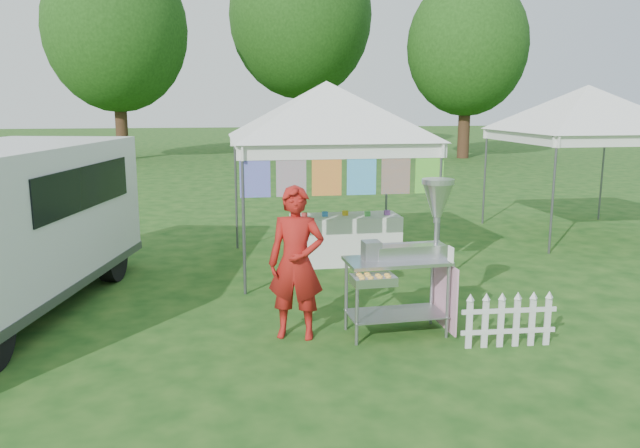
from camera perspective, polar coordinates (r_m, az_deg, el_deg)
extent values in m
plane|color=#133F12|center=(7.21, 5.57, -10.73)|extent=(120.00, 120.00, 0.00)
cylinder|color=#59595E|center=(8.69, -7.00, 0.25)|extent=(0.04, 0.04, 2.10)
cylinder|color=#59595E|center=(9.26, 10.83, 0.80)|extent=(0.04, 0.04, 2.10)
cylinder|color=#59595E|center=(11.49, -7.68, 2.89)|extent=(0.04, 0.04, 2.10)
cylinder|color=#59595E|center=(11.93, 6.10, 3.23)|extent=(0.04, 0.04, 2.10)
cube|color=white|center=(8.74, 2.25, 6.67)|extent=(3.00, 0.03, 0.22)
cube|color=white|center=(11.53, -0.68, 7.76)|extent=(3.00, 0.03, 0.22)
pyramid|color=white|center=(10.12, 0.60, 12.95)|extent=(4.24, 4.24, 0.90)
cylinder|color=#59595E|center=(8.74, 2.25, 7.19)|extent=(3.00, 0.03, 0.03)
cube|color=purple|center=(8.60, -5.97, 4.74)|extent=(0.42, 0.01, 0.70)
cube|color=#30B58F|center=(8.65, -2.65, 4.82)|extent=(0.42, 0.01, 0.70)
cube|color=red|center=(8.72, 0.62, 4.88)|extent=(0.42, 0.01, 0.70)
cube|color=blue|center=(8.82, 3.83, 4.93)|extent=(0.42, 0.01, 0.70)
cube|color=#F9620D|center=(8.95, 6.95, 4.97)|extent=(0.42, 0.01, 0.70)
cube|color=#178D3A|center=(9.11, 9.98, 4.98)|extent=(0.42, 0.01, 0.70)
cylinder|color=#59595E|center=(11.74, 20.52, 2.45)|extent=(0.04, 0.04, 2.10)
cylinder|color=#59595E|center=(14.24, 14.84, 4.21)|extent=(0.04, 0.04, 2.10)
cylinder|color=#59595E|center=(15.63, 24.39, 4.17)|extent=(0.04, 0.04, 2.10)
cube|color=white|center=(12.42, 26.55, 6.84)|extent=(3.00, 0.03, 0.22)
cube|color=white|center=(14.81, 20.08, 7.85)|extent=(3.00, 0.03, 0.22)
pyramid|color=white|center=(13.58, 23.36, 11.61)|extent=(4.24, 4.24, 0.90)
cylinder|color=#59595E|center=(12.42, 26.58, 7.21)|extent=(3.00, 0.03, 0.03)
cylinder|color=#322412|center=(30.75, -17.73, 9.33)|extent=(0.56, 0.56, 3.96)
ellipsoid|color=#295E1A|center=(30.90, -18.18, 16.51)|extent=(6.40, 6.40, 7.36)
cylinder|color=#322412|center=(34.78, -1.74, 10.73)|extent=(0.56, 0.56, 4.84)
ellipsoid|color=#295E1A|center=(35.07, -1.79, 18.48)|extent=(7.60, 7.60, 8.74)
cylinder|color=#322412|center=(30.81, 13.05, 9.16)|extent=(0.56, 0.56, 3.52)
ellipsoid|color=#295E1A|center=(30.90, 13.34, 15.55)|extent=(5.60, 5.60, 6.44)
cylinder|color=gray|center=(6.98, 3.40, -7.61)|extent=(0.04, 0.04, 0.88)
cylinder|color=gray|center=(7.32, 11.60, -6.92)|extent=(0.04, 0.04, 0.88)
cylinder|color=gray|center=(7.42, 2.41, -6.43)|extent=(0.04, 0.04, 0.88)
cylinder|color=gray|center=(7.75, 10.17, -5.85)|extent=(0.04, 0.04, 0.88)
cube|color=gray|center=(7.41, 6.93, -8.14)|extent=(1.14, 0.60, 0.01)
cube|color=#B7B7BC|center=(7.23, 7.05, -3.37)|extent=(1.20, 0.63, 0.04)
cube|color=#B7B7BC|center=(7.31, 8.25, -2.49)|extent=(0.84, 0.28, 0.15)
cube|color=gray|center=(7.15, 4.72, -2.42)|extent=(0.20, 0.22, 0.22)
cylinder|color=gray|center=(7.35, 10.62, 0.28)|extent=(0.05, 0.05, 0.88)
cone|color=#B7B7BC|center=(7.31, 10.69, 2.16)|extent=(0.37, 0.37, 0.39)
cylinder|color=#B7B7BC|center=(7.28, 10.75, 3.84)|extent=(0.39, 0.39, 0.06)
cube|color=#B7B7BC|center=(6.80, 4.91, -5.12)|extent=(0.48, 0.31, 0.10)
cube|color=pink|center=(7.56, 11.28, -6.33)|extent=(0.05, 0.73, 0.79)
cube|color=white|center=(7.14, 11.87, -2.73)|extent=(0.02, 0.14, 0.18)
imported|color=maroon|center=(7.09, -2.19, -3.59)|extent=(0.74, 0.59, 1.76)
cube|color=silver|center=(10.70, -21.97, 0.27)|extent=(2.04, 1.13, 0.91)
cube|color=black|center=(8.74, -20.60, 3.15)|extent=(0.65, 2.72, 0.56)
cube|color=black|center=(10.93, -21.43, 4.56)|extent=(1.69, 0.42, 0.56)
cylinder|color=black|center=(9.93, -18.46, -3.04)|extent=(0.37, 0.72, 0.69)
cube|color=silver|center=(7.12, 13.48, -8.90)|extent=(0.07, 0.02, 0.56)
cube|color=silver|center=(7.18, 14.85, -8.79)|extent=(0.07, 0.02, 0.56)
cube|color=silver|center=(7.24, 16.20, -8.68)|extent=(0.07, 0.02, 0.56)
cube|color=silver|center=(7.31, 17.52, -8.57)|extent=(0.07, 0.02, 0.56)
cube|color=silver|center=(7.38, 18.81, -8.46)|extent=(0.07, 0.02, 0.56)
cube|color=silver|center=(7.46, 20.08, -8.34)|extent=(0.07, 0.02, 0.56)
cube|color=silver|center=(7.31, 16.81, -9.37)|extent=(1.08, 0.09, 0.05)
cube|color=silver|center=(7.23, 16.92, -7.58)|extent=(1.08, 0.09, 0.05)
cube|color=white|center=(10.49, 2.31, -1.39)|extent=(1.80, 0.70, 0.81)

